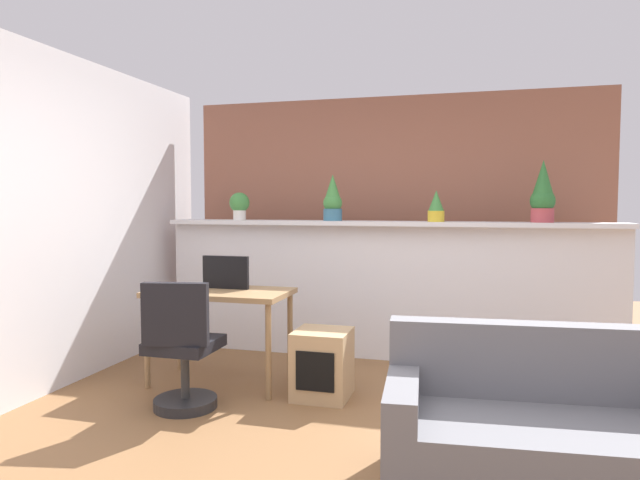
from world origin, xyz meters
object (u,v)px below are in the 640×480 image
Objects in this scene: tv_monitor at (226,272)px; couch at (547,439)px; side_cube_shelf at (322,364)px; potted_plant_0 at (239,205)px; potted_plant_1 at (333,200)px; potted_plant_3 at (543,194)px; office_chair at (182,355)px; desk at (220,301)px; potted_plant_2 at (436,207)px.

tv_monitor reaches higher than couch.
side_cube_shelf is 0.31× the size of couch.
potted_plant_0 reaches higher than side_cube_shelf.
potted_plant_1 is 2.99m from couch.
potted_plant_1 is 0.81× the size of potted_plant_3.
office_chair is 2.35m from couch.
potted_plant_1 is at bearing -1.61° from potted_plant_0.
potted_plant_3 is 2.37m from side_cube_shelf.
desk is (0.29, -1.07, -0.76)m from potted_plant_0.
desk is (-2.48, -1.08, -0.85)m from potted_plant_3.
potted_plant_1 reaches higher than potted_plant_2.
office_chair is (0.01, -0.61, -0.28)m from desk.
potted_plant_2 is 2.49m from office_chair.
potted_plant_3 is at bearing 22.06° from tv_monitor.
desk is at bearing -101.58° from tv_monitor.
couch is (2.29, -0.55, -0.11)m from office_chair.
potted_plant_3 is (2.77, 0.01, 0.09)m from potted_plant_0.
potted_plant_2 is (1.89, -0.06, -0.02)m from potted_plant_0.
potted_plant_0 is 3.60m from couch.
potted_plant_3 is at bearing 23.50° from desk.
potted_plant_0 is 0.95m from potted_plant_1.
side_cube_shelf is at bearing -79.63° from potted_plant_1.
tv_monitor is at bearing 151.35° from couch.
office_chair is at bearing -145.62° from potted_plant_3.
desk is 1.21× the size of office_chair.
potted_plant_2 is at bearing 107.64° from couch.
potted_plant_0 is 1.17m from tv_monitor.
potted_plant_2 is 1.76m from side_cube_shelf.
potted_plant_0 is at bearing 178.39° from potted_plant_1.
side_cube_shelf is at bearing -143.92° from potted_plant_3.
potted_plant_2 is 0.25× the size of desk.
tv_monitor is (0.31, -0.99, -0.54)m from potted_plant_0.
office_chair is at bearing -149.01° from side_cube_shelf.
side_cube_shelf is at bearing 143.29° from couch.
office_chair is 1.82× the size of side_cube_shelf.
potted_plant_3 reaches higher than potted_plant_0.
couch is (2.28, -1.24, -0.60)m from tv_monitor.
potted_plant_1 is 1.30m from tv_monitor.
potted_plant_1 is 1.68m from side_cube_shelf.
potted_plant_1 is 1.11× the size of tv_monitor.
potted_plant_3 reaches higher than potted_plant_1.
potted_plant_1 is 0.47× the size of office_chair.
couch reaches higher than side_cube_shelf.
potted_plant_2 reaches higher than desk.
couch is (-0.19, -2.24, -1.23)m from potted_plant_3.
desk is (-0.65, -1.05, -0.80)m from potted_plant_1.
couch reaches higher than desk.
potted_plant_1 reaches higher than potted_plant_0.
couch is at bearing -53.49° from potted_plant_1.
couch is at bearing -13.50° from office_chair.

